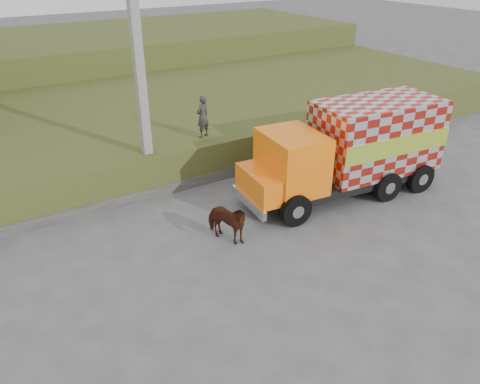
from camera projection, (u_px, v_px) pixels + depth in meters
ground at (240, 241)px, 14.25m from camera, size 120.00×120.00×0.00m
embankment at (125, 124)px, 21.44m from camera, size 40.00×12.00×1.50m
embankment_far at (61, 60)px, 30.14m from camera, size 40.00×12.00×3.00m
retaining_strip at (128, 197)px, 16.39m from camera, size 16.00×0.50×0.40m
utility_pole at (140, 80)px, 15.36m from camera, size 1.20×0.30×8.00m
cargo_truck at (352, 149)px, 16.40m from camera, size 7.55×3.17×3.28m
cow at (226, 222)px, 13.98m from camera, size 1.29×1.71×1.31m
pedestrian at (203, 116)px, 17.60m from camera, size 0.68×0.56×1.61m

